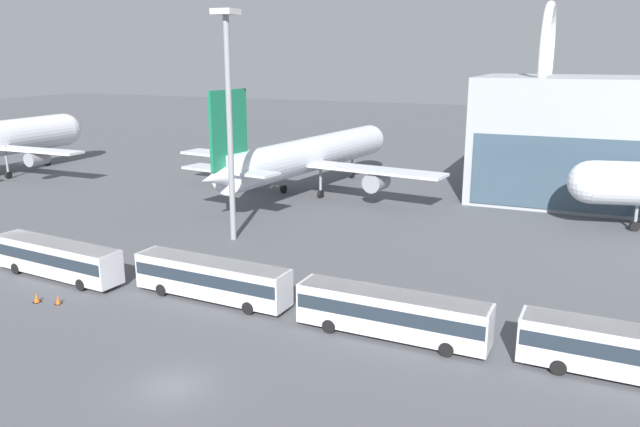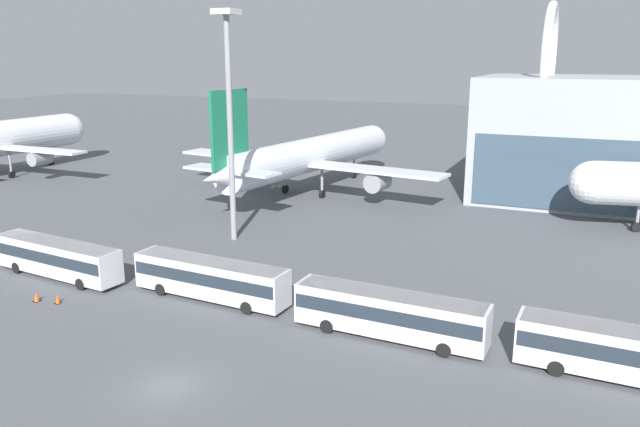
% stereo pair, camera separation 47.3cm
% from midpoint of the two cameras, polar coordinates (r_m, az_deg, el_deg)
% --- Properties ---
extents(ground_plane, '(440.00, 440.00, 0.00)m').
position_cam_midpoint_polar(ground_plane, '(38.95, -13.26, -15.09)').
color(ground_plane, '#515459').
extents(airliner_at_gate_far, '(40.93, 43.01, 15.09)m').
position_cam_midpoint_polar(airliner_at_gate_far, '(85.84, -1.18, 5.26)').
color(airliner_at_gate_far, silver).
rests_on(airliner_at_gate_far, ground_plane).
extents(shuttle_bus_1, '(13.56, 3.84, 3.22)m').
position_cam_midpoint_polar(shuttle_bus_1, '(58.73, -22.68, -3.65)').
color(shuttle_bus_1, silver).
rests_on(shuttle_bus_1, ground_plane).
extents(shuttle_bus_2, '(13.50, 3.33, 3.22)m').
position_cam_midpoint_polar(shuttle_bus_2, '(50.09, -9.72, -5.73)').
color(shuttle_bus_2, silver).
rests_on(shuttle_bus_2, ground_plane).
extents(shuttle_bus_3, '(13.45, 3.02, 3.22)m').
position_cam_midpoint_polar(shuttle_bus_3, '(43.22, 6.68, -8.94)').
color(shuttle_bus_3, silver).
rests_on(shuttle_bus_3, ground_plane).
extents(shuttle_bus_4, '(13.46, 3.03, 3.22)m').
position_cam_midpoint_polar(shuttle_bus_4, '(41.89, 27.15, -11.29)').
color(shuttle_bus_4, silver).
rests_on(shuttle_bus_4, ground_plane).
extents(floodlight_mast, '(2.21, 2.21, 23.19)m').
position_cam_midpoint_polar(floodlight_mast, '(63.91, -8.08, 10.02)').
color(floodlight_mast, gray).
rests_on(floodlight_mast, ground_plane).
extents(traffic_cone_0, '(0.47, 0.47, 0.76)m').
position_cam_midpoint_polar(traffic_cone_0, '(53.18, -22.64, -7.22)').
color(traffic_cone_0, black).
rests_on(traffic_cone_0, ground_plane).
extents(traffic_cone_1, '(0.57, 0.57, 0.76)m').
position_cam_midpoint_polar(traffic_cone_1, '(54.26, -24.28, -6.96)').
color(traffic_cone_1, black).
rests_on(traffic_cone_1, ground_plane).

